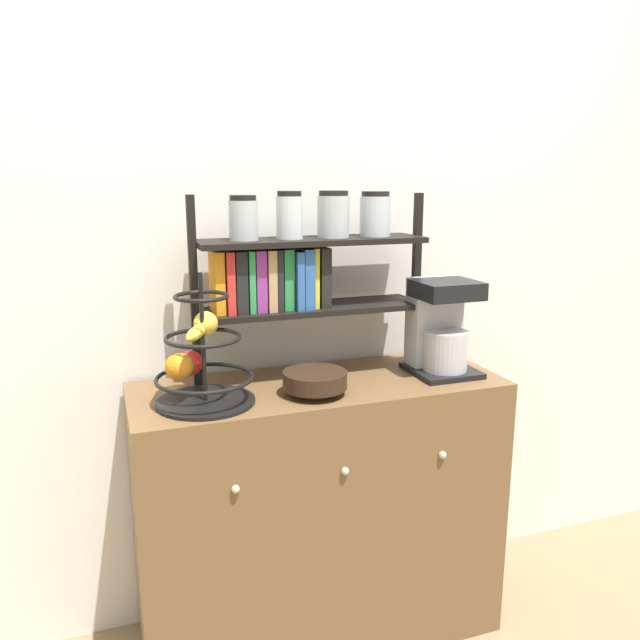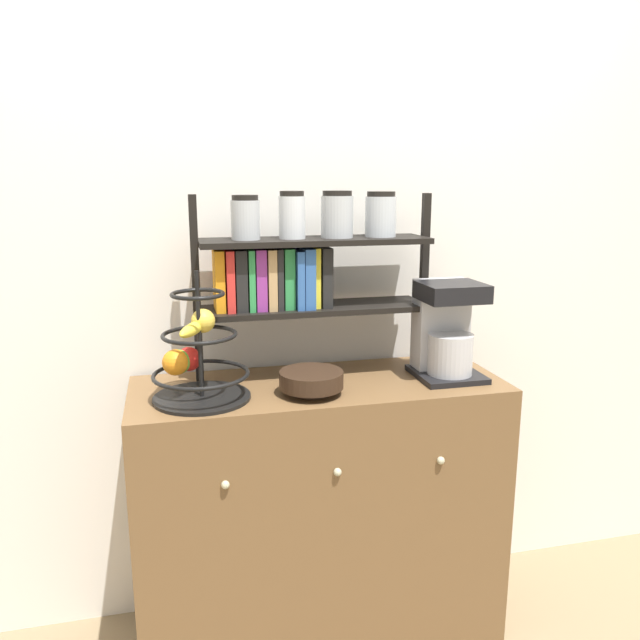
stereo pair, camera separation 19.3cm
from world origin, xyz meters
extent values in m
cube|color=silver|center=(0.00, 0.48, 1.30)|extent=(7.00, 0.05, 2.60)
cube|color=brown|center=(0.00, 0.22, 0.45)|extent=(1.18, 0.44, 0.90)
sphere|color=#B2AD8C|center=(-0.32, -0.01, 0.70)|extent=(0.02, 0.02, 0.02)
sphere|color=#B2AD8C|center=(0.00, -0.01, 0.70)|extent=(0.02, 0.02, 0.02)
sphere|color=#B2AD8C|center=(0.32, -0.01, 0.70)|extent=(0.02, 0.02, 0.02)
cube|color=black|center=(0.42, 0.18, 0.90)|extent=(0.21, 0.22, 0.02)
cube|color=#B7B7BC|center=(0.42, 0.25, 1.06)|extent=(0.18, 0.09, 0.30)
cylinder|color=#B7B7BC|center=(0.42, 0.17, 0.98)|extent=(0.14, 0.14, 0.13)
cube|color=black|center=(0.42, 0.17, 1.18)|extent=(0.20, 0.18, 0.06)
cylinder|color=black|center=(-0.37, 0.16, 0.90)|extent=(0.29, 0.29, 0.01)
cylinder|color=black|center=(-0.37, 0.16, 1.09)|extent=(0.01, 0.01, 0.37)
torus|color=black|center=(-0.37, 0.16, 0.97)|extent=(0.28, 0.28, 0.01)
torus|color=black|center=(-0.37, 0.16, 1.09)|extent=(0.22, 0.22, 0.01)
torus|color=black|center=(-0.37, 0.16, 1.21)|extent=(0.16, 0.16, 0.01)
sphere|color=red|center=(-0.40, 0.20, 1.01)|extent=(0.07, 0.07, 0.07)
sphere|color=#6BAD33|center=(-0.43, 0.18, 1.01)|extent=(0.07, 0.07, 0.07)
sphere|color=orange|center=(-0.44, 0.17, 1.01)|extent=(0.08, 0.08, 0.08)
ellipsoid|color=yellow|center=(-0.39, 0.14, 1.11)|extent=(0.10, 0.15, 0.04)
sphere|color=gold|center=(-0.36, 0.18, 1.13)|extent=(0.07, 0.07, 0.07)
cylinder|color=black|center=(-0.05, 0.13, 0.91)|extent=(0.11, 0.11, 0.02)
cylinder|color=black|center=(-0.05, 0.13, 0.94)|extent=(0.19, 0.19, 0.05)
cube|color=black|center=(-0.37, 0.32, 1.19)|extent=(0.02, 0.02, 0.59)
cube|color=black|center=(0.39, 0.32, 1.19)|extent=(0.02, 0.02, 0.59)
cube|color=black|center=(0.01, 0.32, 1.12)|extent=(0.73, 0.20, 0.02)
cube|color=black|center=(0.01, 0.32, 1.34)|extent=(0.73, 0.20, 0.02)
cube|color=orange|center=(-0.30, 0.32, 1.22)|extent=(0.03, 0.12, 0.19)
cube|color=red|center=(-0.27, 0.32, 1.22)|extent=(0.02, 0.14, 0.19)
cube|color=black|center=(-0.23, 0.32, 1.22)|extent=(0.03, 0.14, 0.19)
cube|color=#2D8C47|center=(-0.20, 0.32, 1.22)|extent=(0.02, 0.14, 0.19)
cube|color=#8C338C|center=(-0.17, 0.32, 1.22)|extent=(0.03, 0.13, 0.19)
cube|color=tan|center=(-0.14, 0.32, 1.22)|extent=(0.03, 0.14, 0.19)
cube|color=black|center=(-0.11, 0.32, 1.22)|extent=(0.02, 0.14, 0.19)
cube|color=#2D8C47|center=(-0.08, 0.32, 1.22)|extent=(0.03, 0.12, 0.19)
cube|color=#2D599E|center=(-0.05, 0.32, 1.22)|extent=(0.02, 0.16, 0.18)
cube|color=#2D599E|center=(-0.02, 0.32, 1.22)|extent=(0.03, 0.16, 0.19)
cube|color=yellow|center=(0.01, 0.32, 1.22)|extent=(0.02, 0.12, 0.19)
cube|color=black|center=(0.04, 0.32, 1.22)|extent=(0.03, 0.13, 0.19)
cylinder|color=#ADB2B7|center=(-0.21, 0.32, 1.41)|extent=(0.09, 0.09, 0.12)
cylinder|color=black|center=(-0.21, 0.32, 1.47)|extent=(0.08, 0.08, 0.02)
cylinder|color=silver|center=(-0.06, 0.32, 1.41)|extent=(0.08, 0.08, 0.13)
cylinder|color=black|center=(-0.06, 0.32, 1.49)|extent=(0.08, 0.08, 0.02)
cylinder|color=#ADB2B7|center=(0.08, 0.32, 1.41)|extent=(0.10, 0.10, 0.13)
cylinder|color=black|center=(0.08, 0.32, 1.49)|extent=(0.09, 0.09, 0.02)
cylinder|color=silver|center=(0.23, 0.32, 1.41)|extent=(0.10, 0.10, 0.13)
cylinder|color=black|center=(0.23, 0.32, 1.48)|extent=(0.09, 0.09, 0.02)
camera|label=1|loc=(-0.63, -1.56, 1.53)|focal=35.00mm
camera|label=2|loc=(-0.45, -1.61, 1.53)|focal=35.00mm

